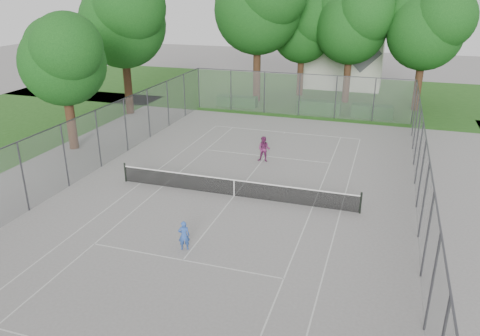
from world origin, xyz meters
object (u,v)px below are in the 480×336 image
(tennis_net, at_px, (234,187))
(girl_player, at_px, (184,235))
(woman_player, at_px, (264,149))
(house, at_px, (345,49))

(tennis_net, height_order, girl_player, girl_player)
(tennis_net, bearing_deg, woman_player, 88.71)
(girl_player, height_order, woman_player, woman_player)
(tennis_net, height_order, house, house)
(tennis_net, relative_size, girl_player, 9.91)
(tennis_net, relative_size, house, 1.31)
(tennis_net, xyz_separation_m, woman_player, (0.12, 5.45, 0.29))
(tennis_net, height_order, woman_player, woman_player)
(tennis_net, xyz_separation_m, house, (2.11, 30.71, 3.45))
(tennis_net, bearing_deg, house, 86.07)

